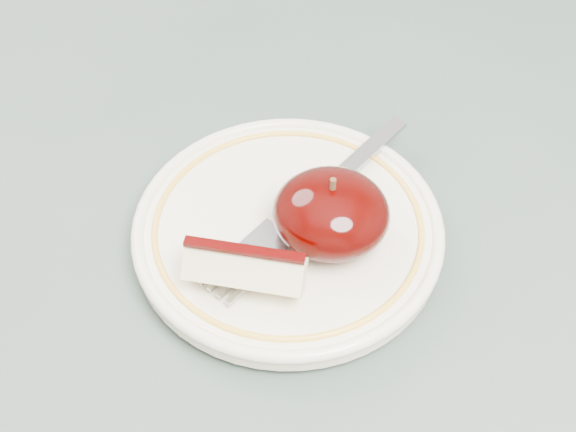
% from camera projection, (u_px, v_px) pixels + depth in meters
% --- Properties ---
extents(table, '(0.90, 0.90, 0.75)m').
position_uv_depth(table, '(190.00, 308.00, 0.62)').
color(table, brown).
rests_on(table, ground).
extents(plate, '(0.21, 0.21, 0.02)m').
position_uv_depth(plate, '(288.00, 230.00, 0.54)').
color(plate, '#EEE1C8').
rests_on(plate, table).
extents(apple_half, '(0.08, 0.07, 0.05)m').
position_uv_depth(apple_half, '(331.00, 213.00, 0.51)').
color(apple_half, black).
rests_on(apple_half, plate).
extents(apple_wedge, '(0.07, 0.03, 0.04)m').
position_uv_depth(apple_wedge, '(245.00, 267.00, 0.49)').
color(apple_wedge, beige).
rests_on(apple_wedge, plate).
extents(fork, '(0.12, 0.19, 0.00)m').
position_uv_depth(fork, '(310.00, 205.00, 0.54)').
color(fork, gray).
rests_on(fork, plate).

